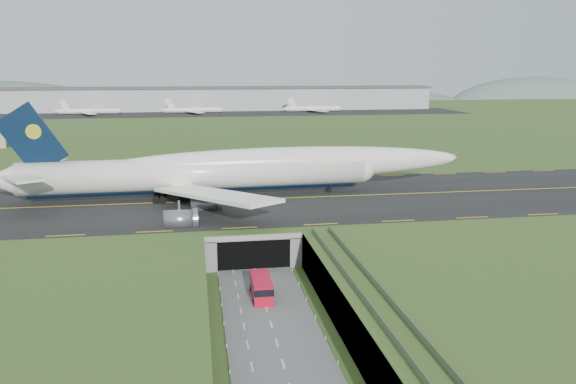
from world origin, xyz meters
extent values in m
plane|color=#425B24|center=(0.00, 0.00, 0.00)|extent=(900.00, 900.00, 0.00)
cube|color=gray|center=(0.00, 0.00, 3.00)|extent=(800.00, 800.00, 6.00)
cube|color=slate|center=(0.00, -7.50, 0.10)|extent=(12.00, 75.00, 0.20)
cube|color=black|center=(0.00, 33.00, 6.09)|extent=(800.00, 44.00, 0.18)
cube|color=gray|center=(0.00, 19.00, 5.50)|extent=(16.00, 22.00, 1.00)
cube|color=gray|center=(-7.00, 19.00, 3.00)|extent=(2.00, 22.00, 6.00)
cube|color=gray|center=(7.00, 19.00, 3.00)|extent=(2.00, 22.00, 6.00)
cube|color=black|center=(0.00, 14.00, 2.50)|extent=(12.00, 12.00, 5.00)
cube|color=#A8A8A3|center=(0.00, 7.95, 5.60)|extent=(17.00, 0.50, 0.80)
cube|color=#A8A8A3|center=(11.00, -18.50, 5.80)|extent=(3.00, 53.00, 0.50)
cube|color=gray|center=(9.60, -18.50, 6.55)|extent=(0.06, 53.00, 1.00)
cube|color=gray|center=(12.40, -18.50, 6.55)|extent=(0.06, 53.00, 1.00)
cylinder|color=#A8A8A3|center=(11.00, -28.00, 2.80)|extent=(0.90, 0.90, 5.60)
cylinder|color=#A8A8A3|center=(11.00, -16.00, 2.80)|extent=(0.90, 0.90, 5.60)
cylinder|color=#A8A8A3|center=(11.00, -4.00, 2.80)|extent=(0.90, 0.90, 5.60)
cylinder|color=white|center=(-8.57, 36.29, 11.34)|extent=(70.34, 9.00, 6.60)
sphere|color=white|center=(26.49, 37.49, 11.34)|extent=(6.69, 6.69, 6.47)
ellipsoid|color=white|center=(10.37, 36.94, 12.82)|extent=(78.51, 8.75, 6.93)
ellipsoid|color=black|center=(25.46, 37.46, 12.16)|extent=(4.72, 3.05, 2.31)
cylinder|color=black|center=(-8.57, 36.29, 8.76)|extent=(66.71, 5.05, 2.77)
cube|color=white|center=(-7.07, 52.86, 10.31)|extent=(20.91, 30.69, 2.78)
cube|color=white|center=(-40.80, 42.93, 12.89)|extent=(9.16, 12.24, 1.06)
cube|color=white|center=(-5.94, 19.87, 10.31)|extent=(22.49, 30.06, 2.78)
cube|color=white|center=(-40.27, 27.47, 12.89)|extent=(9.69, 12.16, 1.06)
cube|color=black|center=(-40.02, 35.22, 19.08)|extent=(13.14, 1.07, 14.60)
cylinder|color=yellow|center=(-39.50, 35.23, 20.62)|extent=(2.91, 0.82, 2.89)
cylinder|color=slate|center=(-8.15, 46.12, 7.11)|extent=(5.48, 3.59, 3.40)
cylinder|color=slate|center=(-13.40, 56.78, 7.11)|extent=(5.48, 3.59, 3.40)
cylinder|color=slate|center=(-7.48, 26.52, 7.11)|extent=(5.48, 3.59, 3.40)
cylinder|color=slate|center=(-11.98, 15.53, 7.11)|extent=(5.48, 3.59, 3.40)
cylinder|color=black|center=(19.48, 37.25, 6.75)|extent=(1.15, 0.55, 1.13)
cube|color=black|center=(-13.21, 36.13, 6.90)|extent=(6.43, 7.43, 1.44)
cube|color=red|center=(-0.20, -3.89, 1.67)|extent=(2.84, 7.37, 2.93)
cube|color=black|center=(-0.20, -3.89, 2.25)|extent=(2.90, 7.46, 0.98)
cube|color=black|center=(-0.20, -3.89, 0.44)|extent=(2.63, 6.87, 0.49)
cylinder|color=black|center=(-1.51, -6.32, 0.54)|extent=(0.35, 0.88, 0.88)
cylinder|color=black|center=(-1.44, -1.43, 0.54)|extent=(0.35, 0.88, 0.88)
cylinder|color=black|center=(1.03, -6.35, 0.54)|extent=(0.35, 0.88, 0.88)
cylinder|color=black|center=(1.10, -1.47, 0.54)|extent=(0.35, 0.88, 0.88)
cube|color=#B2B2B2|center=(0.00, 300.00, 13.50)|extent=(300.00, 22.00, 15.00)
cube|color=#4C4C51|center=(0.00, 300.00, 21.00)|extent=(302.00, 24.00, 1.20)
cube|color=black|center=(0.00, 270.00, 6.14)|extent=(320.00, 50.00, 0.08)
cylinder|color=white|center=(-71.64, 275.00, 8.18)|extent=(34.00, 3.20, 3.20)
cylinder|color=white|center=(-10.09, 275.00, 8.18)|extent=(34.00, 3.20, 3.20)
cylinder|color=white|center=(65.81, 275.00, 8.18)|extent=(34.00, 3.20, 3.20)
ellipsoid|color=slate|center=(120.00, 430.00, -4.00)|extent=(260.00, 91.00, 44.00)
ellipsoid|color=slate|center=(320.00, 430.00, -4.00)|extent=(180.00, 63.00, 60.00)
camera|label=1|loc=(-8.69, -79.19, 32.14)|focal=35.00mm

